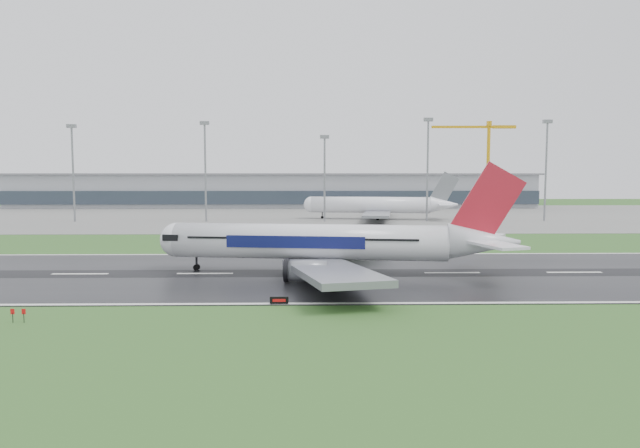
{
  "coord_description": "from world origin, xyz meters",
  "views": [
    {
      "loc": [
        16.82,
        -92.91,
        16.39
      ],
      "look_at": [
        18.75,
        12.0,
        7.0
      ],
      "focal_mm": 32.69,
      "sensor_mm": 36.0,
      "label": 1
    }
  ],
  "objects": [
    {
      "name": "ground",
      "position": [
        0.0,
        0.0,
        0.0
      ],
      "size": [
        520.0,
        520.0,
        0.0
      ],
      "primitive_type": "plane",
      "color": "#28521E",
      "rests_on": "ground"
    },
    {
      "name": "runway",
      "position": [
        0.0,
        0.0,
        0.05
      ],
      "size": [
        400.0,
        45.0,
        0.1
      ],
      "primitive_type": "cube",
      "color": "black",
      "rests_on": "ground"
    },
    {
      "name": "apron",
      "position": [
        0.0,
        125.0,
        0.04
      ],
      "size": [
        400.0,
        130.0,
        0.08
      ],
      "primitive_type": "cube",
      "color": "slate",
      "rests_on": "ground"
    },
    {
      "name": "terminal",
      "position": [
        0.0,
        185.0,
        7.5
      ],
      "size": [
        240.0,
        36.0,
        15.0
      ],
      "primitive_type": "cube",
      "color": "gray",
      "rests_on": "ground"
    },
    {
      "name": "main_airliner",
      "position": [
        20.85,
        0.06,
        8.66
      ],
      "size": [
        64.83,
        62.46,
        17.11
      ],
      "primitive_type": null,
      "rotation": [
        0.0,
        0.0,
        -0.13
      ],
      "color": "silver",
      "rests_on": "runway"
    },
    {
      "name": "parked_airliner",
      "position": [
        40.25,
        108.05,
        8.0
      ],
      "size": [
        61.01,
        57.88,
        15.85
      ],
      "primitive_type": null,
      "rotation": [
        0.0,
        0.0,
        -0.15
      ],
      "color": "white",
      "rests_on": "apron"
    },
    {
      "name": "tower_crane",
      "position": [
        106.96,
        200.0,
        20.96
      ],
      "size": [
        42.31,
        3.4,
        41.92
      ],
      "primitive_type": null,
      "rotation": [
        0.0,
        0.0,
        -0.03
      ],
      "color": "#D4980D",
      "rests_on": "ground"
    },
    {
      "name": "runway_sign",
      "position": [
        13.07,
        -22.09,
        0.52
      ],
      "size": [
        2.26,
        1.0,
        1.04
      ],
      "primitive_type": null,
      "rotation": [
        0.0,
        0.0,
        0.34
      ],
      "color": "black",
      "rests_on": "ground"
    },
    {
      "name": "floodmast_1",
      "position": [
        -60.63,
        100.0,
        15.35
      ],
      "size": [
        0.64,
        0.64,
        30.7
      ],
      "primitive_type": "cylinder",
      "color": "gray",
      "rests_on": "ground"
    },
    {
      "name": "floodmast_2",
      "position": [
        -17.39,
        100.0,
        15.88
      ],
      "size": [
        0.64,
        0.64,
        31.75
      ],
      "primitive_type": "cylinder",
      "color": "gray",
      "rests_on": "ground"
    },
    {
      "name": "floodmast_3",
      "position": [
        21.88,
        100.0,
        13.66
      ],
      "size": [
        0.64,
        0.64,
        27.31
      ],
      "primitive_type": "cylinder",
      "color": "gray",
      "rests_on": "ground"
    },
    {
      "name": "floodmast_4",
      "position": [
        56.04,
        100.0,
        16.49
      ],
      "size": [
        0.64,
        0.64,
        32.99
      ],
      "primitive_type": "cylinder",
      "color": "gray",
      "rests_on": "ground"
    },
    {
      "name": "floodmast_5",
      "position": [
        95.59,
        100.0,
        16.21
      ],
      "size": [
        0.64,
        0.64,
        32.41
      ],
      "primitive_type": "cylinder",
      "color": "gray",
      "rests_on": "ground"
    }
  ]
}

